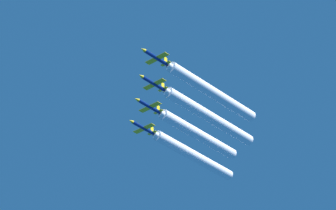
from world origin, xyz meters
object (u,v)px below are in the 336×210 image
Objects in this scene: jet_lead at (155,57)px; jet_second_echelon at (153,83)px; jet_third_echelon at (148,106)px; jet_fourth_echelon at (142,127)px.

jet_second_echelon is at bearing -44.04° from jet_lead.
jet_third_echelon is 11.68m from jet_fourth_echelon.
jet_third_echelon is 1.00× the size of jet_fourth_echelon.
jet_second_echelon is 1.00× the size of jet_third_echelon.
jet_fourth_echelon is at bearing -38.25° from jet_third_echelon.
jet_lead is 34.93m from jet_fourth_echelon.
jet_lead is 23.28m from jet_third_echelon.
jet_fourth_echelon is (26.25, -22.88, -2.87)m from jet_lead.
jet_fourth_echelon is (9.15, -7.21, -0.74)m from jet_third_echelon.
jet_second_echelon reaches higher than jet_fourth_echelon.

